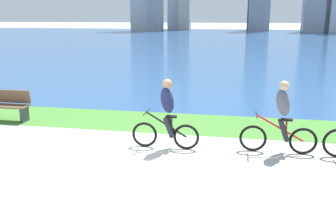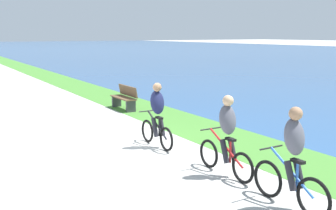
% 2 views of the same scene
% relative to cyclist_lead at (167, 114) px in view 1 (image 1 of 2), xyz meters
% --- Properties ---
extents(ground_plane, '(300.00, 300.00, 0.00)m').
position_rel_cyclist_lead_xyz_m(ground_plane, '(-0.65, -1.03, -0.83)').
color(ground_plane, '#B2AFA8').
extents(grass_strip_bayside, '(120.00, 2.10, 0.01)m').
position_rel_cyclist_lead_xyz_m(grass_strip_bayside, '(-0.65, 2.09, -0.82)').
color(grass_strip_bayside, '#478433').
rests_on(grass_strip_bayside, ground).
extents(bay_water_surface, '(300.00, 73.88, 0.00)m').
position_rel_cyclist_lead_xyz_m(bay_water_surface, '(-0.65, 40.07, -0.83)').
color(bay_water_surface, '#2D568C').
rests_on(bay_water_surface, ground).
extents(cyclist_lead, '(1.59, 0.52, 1.64)m').
position_rel_cyclist_lead_xyz_m(cyclist_lead, '(0.00, 0.00, 0.00)').
color(cyclist_lead, black).
rests_on(cyclist_lead, ground).
extents(cyclist_trailing, '(1.70, 0.52, 1.66)m').
position_rel_cyclist_lead_xyz_m(cyclist_trailing, '(2.55, 0.17, 0.00)').
color(cyclist_trailing, black).
rests_on(cyclist_trailing, ground).
extents(bench_near_path, '(1.50, 0.47, 0.90)m').
position_rel_cyclist_lead_xyz_m(bench_near_path, '(-5.14, 1.47, -0.38)').
color(bench_near_path, brown).
rests_on(bench_near_path, ground).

